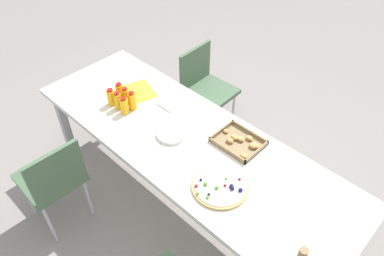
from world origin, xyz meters
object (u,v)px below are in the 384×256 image
(chair_near_left, at_px, (53,178))
(party_table, at_px, (187,145))
(juice_bottle_1, at_px, (118,101))
(juice_bottle_2, at_px, (124,106))
(paper_folder, at_px, (139,91))
(juice_bottle_3, at_px, (120,92))
(juice_bottle_0, at_px, (111,97))
(juice_bottle_4, at_px, (126,97))
(plate_stack, at_px, (172,134))
(napkin_stack, at_px, (170,103))
(juice_bottle_5, at_px, (132,101))
(snack_tray, at_px, (240,142))
(fruit_pizza, at_px, (220,186))
(chair_far_left, at_px, (205,85))

(chair_near_left, bearing_deg, party_table, -36.50)
(juice_bottle_1, relative_size, juice_bottle_2, 1.04)
(paper_folder, bearing_deg, chair_near_left, -86.22)
(juice_bottle_1, xyz_separation_m, juice_bottle_3, (-0.07, 0.07, 0.00))
(juice_bottle_0, distance_m, paper_folder, 0.25)
(juice_bottle_1, distance_m, juice_bottle_4, 0.07)
(juice_bottle_1, distance_m, juice_bottle_2, 0.08)
(party_table, xyz_separation_m, juice_bottle_2, (-0.51, -0.12, 0.13))
(paper_folder, bearing_deg, juice_bottle_4, -73.39)
(juice_bottle_1, bearing_deg, juice_bottle_0, -173.60)
(juice_bottle_1, relative_size, plate_stack, 0.69)
(napkin_stack, bearing_deg, chair_near_left, -103.87)
(juice_bottle_5, xyz_separation_m, paper_folder, (-0.12, 0.16, -0.07))
(party_table, height_order, snack_tray, snack_tray)
(juice_bottle_0, xyz_separation_m, fruit_pizza, (1.08, -0.03, -0.05))
(party_table, xyz_separation_m, juice_bottle_3, (-0.65, -0.04, 0.13))
(fruit_pizza, bearing_deg, plate_stack, 168.46)
(chair_far_left, xyz_separation_m, juice_bottle_0, (-0.10, -0.91, 0.31))
(juice_bottle_3, bearing_deg, snack_tray, 15.09)
(juice_bottle_1, bearing_deg, fruit_pizza, -2.31)
(chair_near_left, relative_size, juice_bottle_5, 5.59)
(chair_near_left, xyz_separation_m, snack_tray, (0.86, 0.94, 0.27))
(fruit_pizza, bearing_deg, juice_bottle_3, 174.17)
(chair_far_left, xyz_separation_m, juice_bottle_3, (-0.10, -0.84, 0.32))
(napkin_stack, bearing_deg, paper_folder, -167.43)
(juice_bottle_0, height_order, fruit_pizza, juice_bottle_0)
(paper_folder, bearing_deg, juice_bottle_1, -79.55)
(plate_stack, distance_m, paper_folder, 0.56)
(juice_bottle_0, relative_size, juice_bottle_1, 0.97)
(juice_bottle_1, bearing_deg, plate_stack, 7.67)
(plate_stack, bearing_deg, juice_bottle_5, 179.88)
(fruit_pizza, distance_m, napkin_stack, 0.84)
(snack_tray, bearing_deg, chair_far_left, 145.24)
(plate_stack, bearing_deg, juice_bottle_4, 179.93)
(juice_bottle_0, xyz_separation_m, paper_folder, (0.03, 0.24, -0.06))
(party_table, distance_m, juice_bottle_4, 0.60)
(fruit_pizza, relative_size, snack_tray, 1.10)
(chair_far_left, distance_m, snack_tray, 1.06)
(fruit_pizza, distance_m, paper_folder, 1.09)
(napkin_stack, bearing_deg, juice_bottle_5, -124.90)
(chair_far_left, bearing_deg, fruit_pizza, 44.01)
(chair_near_left, bearing_deg, juice_bottle_3, 8.17)
(juice_bottle_2, height_order, paper_folder, juice_bottle_2)
(party_table, bearing_deg, paper_folder, 169.50)
(juice_bottle_4, distance_m, plate_stack, 0.49)
(snack_tray, xyz_separation_m, napkin_stack, (-0.63, -0.03, -0.01))
(chair_near_left, relative_size, paper_folder, 3.19)
(snack_tray, bearing_deg, juice_bottle_4, -163.50)
(party_table, relative_size, chair_near_left, 2.92)
(juice_bottle_5, bearing_deg, fruit_pizza, -6.60)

